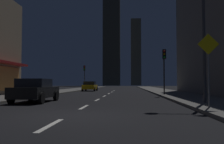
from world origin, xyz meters
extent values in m
cube|color=black|center=(0.00, 32.00, -0.05)|extent=(78.00, 136.00, 0.10)
cube|color=#605E59|center=(7.00, 32.00, 0.07)|extent=(4.00, 76.00, 0.15)
cube|color=#605E59|center=(-7.00, 32.00, 0.07)|extent=(4.00, 76.00, 0.15)
cube|color=silver|center=(0.00, -2.00, 0.01)|extent=(0.16, 2.20, 0.01)
cube|color=silver|center=(0.00, 3.20, 0.01)|extent=(0.16, 2.20, 0.01)
cube|color=silver|center=(0.00, 8.40, 0.01)|extent=(0.16, 2.20, 0.01)
cube|color=silver|center=(0.00, 13.60, 0.01)|extent=(0.16, 2.20, 0.01)
cube|color=silver|center=(0.00, 18.80, 0.01)|extent=(0.16, 2.20, 0.01)
cube|color=silver|center=(0.00, 24.00, 0.01)|extent=(0.16, 2.20, 0.01)
cube|color=silver|center=(0.00, 29.20, 0.01)|extent=(0.16, 2.20, 0.01)
cube|color=#3E3B2F|center=(-6.00, 112.60, 32.29)|extent=(8.49, 5.03, 64.58)
cube|color=#5C5745|center=(6.58, 127.33, 18.27)|extent=(5.51, 7.68, 36.54)
cube|color=black|center=(-3.60, 6.20, 0.61)|extent=(1.80, 4.20, 0.65)
cube|color=black|center=(-3.60, 6.00, 1.17)|extent=(1.64, 2.00, 0.55)
cylinder|color=black|center=(-4.48, 7.60, 0.34)|extent=(0.22, 0.68, 0.68)
cylinder|color=black|center=(-2.72, 7.60, 0.34)|extent=(0.22, 0.68, 0.68)
cylinder|color=black|center=(-4.48, 4.80, 0.34)|extent=(0.22, 0.68, 0.68)
cylinder|color=black|center=(-2.72, 4.80, 0.34)|extent=(0.22, 0.68, 0.68)
sphere|color=white|center=(-4.15, 8.25, 0.67)|extent=(0.18, 0.18, 0.18)
sphere|color=white|center=(-3.05, 8.25, 0.67)|extent=(0.18, 0.18, 0.18)
cube|color=gold|center=(-3.60, 28.12, 0.61)|extent=(1.80, 4.20, 0.65)
cube|color=black|center=(-3.60, 27.92, 1.17)|extent=(1.64, 2.00, 0.55)
cylinder|color=black|center=(-4.48, 29.52, 0.34)|extent=(0.22, 0.68, 0.68)
cylinder|color=black|center=(-2.72, 29.52, 0.34)|extent=(0.22, 0.68, 0.68)
cylinder|color=black|center=(-4.48, 26.72, 0.34)|extent=(0.22, 0.68, 0.68)
cylinder|color=black|center=(-2.72, 26.72, 0.34)|extent=(0.22, 0.68, 0.68)
sphere|color=white|center=(-4.15, 30.17, 0.67)|extent=(0.18, 0.18, 0.18)
sphere|color=white|center=(-3.05, 30.17, 0.67)|extent=(0.18, 0.18, 0.18)
cylinder|color=#B2B2B2|center=(-5.90, 17.37, 0.43)|extent=(0.22, 0.22, 0.55)
sphere|color=#B2B2B2|center=(-5.90, 17.37, 0.70)|extent=(0.21, 0.21, 0.21)
cylinder|color=#B2B2B2|center=(-5.90, 17.37, 0.18)|extent=(0.30, 0.30, 0.06)
cylinder|color=#B2B2B2|center=(-6.06, 17.37, 0.45)|extent=(0.10, 0.10, 0.10)
cylinder|color=#B2B2B2|center=(-5.74, 17.37, 0.45)|extent=(0.10, 0.10, 0.10)
cylinder|color=#2D2D2D|center=(5.50, 14.18, 2.25)|extent=(0.12, 0.12, 4.20)
cube|color=black|center=(5.50, 13.98, 3.85)|extent=(0.32, 0.24, 0.90)
sphere|color=red|center=(5.50, 13.85, 4.13)|extent=(0.18, 0.18, 0.18)
sphere|color=#F2B20C|center=(5.50, 13.85, 3.85)|extent=(0.18, 0.18, 0.18)
sphere|color=#19D833|center=(5.50, 13.85, 3.57)|extent=(0.18, 0.18, 0.18)
cylinder|color=#2D2D2D|center=(-5.50, 34.03, 2.25)|extent=(0.12, 0.12, 4.20)
cube|color=black|center=(-5.50, 33.83, 3.85)|extent=(0.32, 0.24, 0.90)
sphere|color=red|center=(-5.50, 33.70, 4.13)|extent=(0.18, 0.18, 0.18)
sphere|color=#F2B20C|center=(-5.50, 33.70, 3.85)|extent=(0.18, 0.18, 0.18)
sphere|color=#19D833|center=(-5.50, 33.70, 3.57)|extent=(0.18, 0.18, 0.18)
cylinder|color=#38383D|center=(6.20, 4.48, 3.40)|extent=(0.16, 0.16, 6.50)
cylinder|color=slate|center=(5.60, 1.96, 1.35)|extent=(0.08, 0.08, 2.40)
cube|color=yellow|center=(5.60, 1.93, 2.85)|extent=(0.91, 0.03, 0.91)
camera|label=1|loc=(2.16, -8.73, 1.17)|focal=39.26mm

